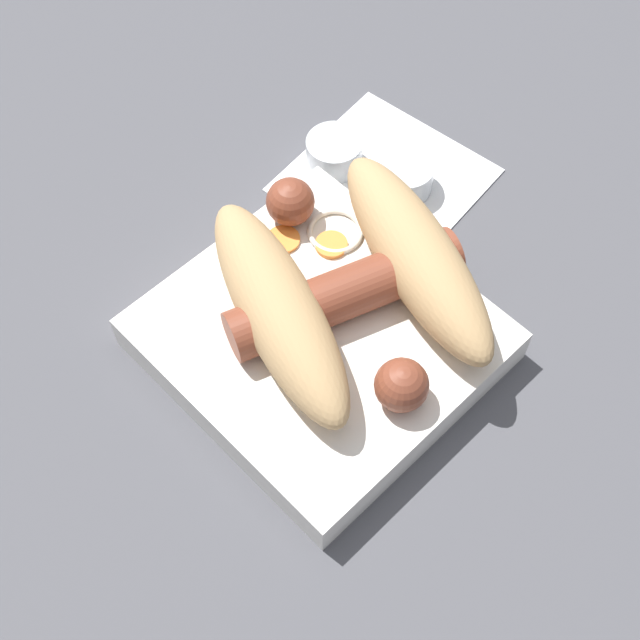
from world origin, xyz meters
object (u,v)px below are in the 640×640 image
(food_tray, at_px, (320,339))
(bread_roll, at_px, (349,282))
(condiment_cup_far, at_px, (334,155))
(sausage, at_px, (340,289))
(condiment_cup_near, at_px, (404,178))

(food_tray, bearing_deg, bread_roll, 93.59)
(bread_roll, relative_size, condiment_cup_far, 5.08)
(food_tray, bearing_deg, condiment_cup_far, 132.07)
(condiment_cup_far, bearing_deg, food_tray, -47.93)
(bread_roll, distance_m, condiment_cup_far, 0.16)
(condiment_cup_far, bearing_deg, sausage, -43.24)
(food_tray, height_order, sausage, sausage)
(bread_roll, xyz_separation_m, sausage, (-0.00, -0.01, -0.01))
(bread_roll, xyz_separation_m, condiment_cup_far, (-0.11, 0.10, -0.04))
(food_tray, xyz_separation_m, condiment_cup_far, (-0.12, 0.13, -0.00))
(sausage, distance_m, condiment_cup_far, 0.16)
(bread_roll, bearing_deg, sausage, -117.64)
(food_tray, height_order, condiment_cup_far, food_tray)
(food_tray, height_order, condiment_cup_near, food_tray)
(sausage, bearing_deg, food_tray, -79.30)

